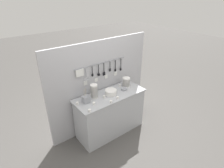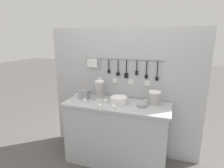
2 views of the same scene
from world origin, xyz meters
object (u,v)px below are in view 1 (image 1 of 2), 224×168
object	(u,v)px
cup_back_left	(120,86)
cup_by_caddy	(94,103)
bowl_stack_back_corner	(94,91)
plate_stack	(111,92)
cup_mid_row	(90,110)
bowl_stack_short_front	(126,82)
cup_edge_near	(104,97)
cup_front_right	(118,98)
steel_mixing_bowl	(124,89)
cup_back_right	(111,102)
cutlery_caddy	(86,99)
cup_front_left	(77,103)

from	to	relation	value
cup_back_left	cup_by_caddy	size ratio (longest dim) A/B	1.00
bowl_stack_back_corner	plate_stack	distance (m)	0.33
plate_stack	cup_mid_row	size ratio (longest dim) A/B	4.66
bowl_stack_back_corner	cup_back_left	size ratio (longest dim) A/B	5.55
bowl_stack_back_corner	cup_by_caddy	xyz separation A→B (m)	(-0.13, -0.19, -0.11)
bowl_stack_short_front	bowl_stack_back_corner	size ratio (longest dim) A/B	0.71
cup_by_caddy	cup_edge_near	world-z (taller)	same
bowl_stack_back_corner	cup_mid_row	world-z (taller)	bowl_stack_back_corner
cup_front_right	cup_back_left	size ratio (longest dim) A/B	1.00
bowl_stack_back_corner	cup_by_caddy	size ratio (longest dim) A/B	5.55
bowl_stack_back_corner	plate_stack	world-z (taller)	bowl_stack_back_corner
cup_mid_row	cup_edge_near	size ratio (longest dim) A/B	1.00
steel_mixing_bowl	bowl_stack_short_front	bearing A→B (deg)	34.84
bowl_stack_short_front	cup_by_caddy	world-z (taller)	bowl_stack_short_front
bowl_stack_back_corner	cup_back_right	distance (m)	0.36
cup_back_left	plate_stack	bearing A→B (deg)	-158.54
bowl_stack_back_corner	cutlery_caddy	xyz separation A→B (m)	(-0.20, -0.05, -0.06)
cutlery_caddy	plate_stack	bearing A→B (deg)	-4.41
cup_back_left	cup_edge_near	bearing A→B (deg)	-162.32
cup_back_left	cup_edge_near	distance (m)	0.52
bowl_stack_short_front	cup_back_right	world-z (taller)	bowl_stack_short_front
cup_edge_near	bowl_stack_back_corner	bearing A→B (deg)	139.00
cup_edge_near	cup_mid_row	bearing A→B (deg)	-155.08
bowl_stack_back_corner	cup_front_right	size ratio (longest dim) A/B	5.55
steel_mixing_bowl	cup_by_caddy	xyz separation A→B (m)	(-0.73, -0.07, 0.00)
cutlery_caddy	cup_back_right	distance (m)	0.43
cutlery_caddy	cup_mid_row	xyz separation A→B (m)	(-0.09, -0.27, -0.04)
bowl_stack_back_corner	cup_back_right	size ratio (longest dim) A/B	5.55
cup_front_left	cup_by_caddy	distance (m)	0.28
cup_back_left	cup_front_left	bearing A→B (deg)	-176.71
bowl_stack_short_front	cup_mid_row	world-z (taller)	bowl_stack_short_front
cutlery_caddy	cup_front_left	bearing A→B (deg)	166.95
cutlery_caddy	cup_edge_near	distance (m)	0.35
cup_edge_near	steel_mixing_bowl	bearing A→B (deg)	0.43
bowl_stack_back_corner	steel_mixing_bowl	world-z (taller)	bowl_stack_back_corner
bowl_stack_back_corner	cup_by_caddy	world-z (taller)	bowl_stack_back_corner
cup_mid_row	cup_by_caddy	world-z (taller)	same
cup_back_right	cup_front_right	bearing A→B (deg)	10.00
steel_mixing_bowl	cup_back_left	bearing A→B (deg)	79.80
bowl_stack_short_front	cutlery_caddy	bearing A→B (deg)	-178.09
cutlery_caddy	cup_edge_near	world-z (taller)	cutlery_caddy
bowl_stack_short_front	plate_stack	xyz separation A→B (m)	(-0.44, -0.07, -0.05)
cup_mid_row	cutlery_caddy	bearing A→B (deg)	70.94
cutlery_caddy	cup_by_caddy	world-z (taller)	cutlery_caddy
cup_back_right	cup_edge_near	xyz separation A→B (m)	(0.01, 0.20, 0.00)
cup_back_right	cup_front_left	distance (m)	0.56
cutlery_caddy	bowl_stack_short_front	bearing A→B (deg)	1.91
cup_front_left	cup_back_left	bearing A→B (deg)	3.29
cup_back_left	cup_back_right	xyz separation A→B (m)	(-0.50, -0.36, 0.00)
cup_back_right	plate_stack	bearing A→B (deg)	53.25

